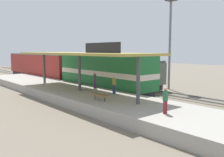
# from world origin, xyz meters

# --- Properties ---
(ground_plane) EXTENTS (120.00, 120.00, 0.00)m
(ground_plane) POSITION_xyz_m (2.00, 0.00, 0.00)
(ground_plane) COLOR #706656
(track_near) EXTENTS (3.20, 110.00, 0.16)m
(track_near) POSITION_xyz_m (0.00, 0.00, 0.03)
(track_near) COLOR #5F5649
(track_near) RESTS_ON ground
(track_far) EXTENTS (3.20, 110.00, 0.16)m
(track_far) POSITION_xyz_m (4.60, 0.00, 0.03)
(track_far) COLOR #5F5649
(track_far) RESTS_ON ground
(platform) EXTENTS (6.00, 44.00, 0.90)m
(platform) POSITION_xyz_m (-4.60, 0.00, 0.45)
(platform) COLOR #9E998E
(platform) RESTS_ON ground
(station_canopy) EXTENTS (5.20, 18.00, 4.70)m
(station_canopy) POSITION_xyz_m (-4.60, -0.09, 4.53)
(station_canopy) COLOR #47474C
(station_canopy) RESTS_ON platform
(platform_bench) EXTENTS (0.44, 1.70, 0.50)m
(platform_bench) POSITION_xyz_m (-6.00, -5.10, 1.34)
(platform_bench) COLOR #333338
(platform_bench) RESTS_ON platform
(locomotive) EXTENTS (2.93, 14.43, 4.44)m
(locomotive) POSITION_xyz_m (0.00, 1.99, 2.41)
(locomotive) COLOR #28282D
(locomotive) RESTS_ON track_near
(passenger_carriage_single) EXTENTS (2.90, 20.00, 4.24)m
(passenger_carriage_single) POSITION_xyz_m (0.00, 19.99, 2.31)
(passenger_carriage_single) COLOR #28282D
(passenger_carriage_single) RESTS_ON track_near
(freight_car) EXTENTS (2.80, 12.00, 3.54)m
(freight_car) POSITION_xyz_m (4.60, 3.38, 1.97)
(freight_car) COLOR #28282D
(freight_car) RESTS_ON track_far
(light_mast) EXTENTS (1.10, 1.10, 11.70)m
(light_mast) POSITION_xyz_m (7.80, -1.65, 8.40)
(light_mast) COLOR slate
(light_mast) RESTS_ON ground
(person_waiting) EXTENTS (0.34, 0.34, 1.71)m
(person_waiting) POSITION_xyz_m (-2.43, 0.41, 1.85)
(person_waiting) COLOR #663375
(person_waiting) RESTS_ON platform
(person_walking) EXTENTS (0.34, 0.34, 1.71)m
(person_walking) POSITION_xyz_m (-5.33, -11.08, 1.85)
(person_walking) COLOR maroon
(person_walking) RESTS_ON platform
(person_boarding) EXTENTS (0.34, 0.34, 1.71)m
(person_boarding) POSITION_xyz_m (-3.19, -3.64, 1.85)
(person_boarding) COLOR navy
(person_boarding) RESTS_ON platform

